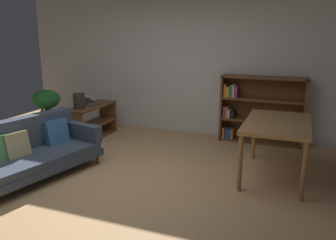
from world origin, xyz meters
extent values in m
plane|color=tan|center=(0.00, 0.00, 0.00)|extent=(8.16, 8.16, 0.00)
cube|color=silver|center=(0.00, 2.70, 1.35)|extent=(6.80, 0.10, 2.70)
cylinder|color=#56351E|center=(-0.66, 0.55, 0.07)|extent=(0.04, 0.04, 0.13)
cylinder|color=#56351E|center=(-1.33, 0.69, 0.07)|extent=(0.04, 0.04, 0.13)
cube|color=#384251|center=(-1.17, -0.17, 0.18)|extent=(1.16, 1.90, 0.10)
cube|color=#384251|center=(-1.17, -0.17, 0.28)|extent=(1.12, 1.83, 0.10)
cube|color=#384251|center=(-1.47, -0.10, 0.55)|extent=(0.54, 1.70, 0.44)
cube|color=#384251|center=(-0.99, 0.63, 0.45)|extent=(0.78, 0.30, 0.24)
cube|color=tan|center=(-1.34, -0.31, 0.48)|extent=(0.28, 0.36, 0.35)
cube|color=#336093|center=(-1.22, 0.34, 0.49)|extent=(0.25, 0.39, 0.37)
cube|color=brown|center=(-1.46, 2.19, 0.31)|extent=(0.37, 0.04, 0.62)
cube|color=brown|center=(-1.46, 1.09, 0.31)|extent=(0.37, 0.04, 0.62)
cube|color=brown|center=(-1.46, 1.64, 0.26)|extent=(0.37, 1.11, 0.04)
cube|color=brown|center=(-1.46, 1.64, 0.60)|extent=(0.37, 1.15, 0.04)
cube|color=brown|center=(-1.46, 1.64, 0.02)|extent=(0.37, 1.11, 0.04)
cube|color=#333338|center=(-1.46, 1.70, 0.62)|extent=(0.26, 0.37, 0.02)
cube|color=black|center=(-1.65, 1.74, 0.66)|extent=(0.24, 0.35, 0.07)
cylinder|color=#2D2823|center=(-1.50, 1.34, 0.75)|extent=(0.20, 0.20, 0.26)
cylinder|color=slate|center=(-1.50, 1.34, 0.80)|extent=(0.11, 0.11, 0.01)
cylinder|color=#9E9389|center=(-2.32, 1.47, 0.09)|extent=(0.27, 0.27, 0.19)
cylinder|color=#287A33|center=(-2.24, 1.48, 0.43)|extent=(0.19, 0.07, 0.49)
cylinder|color=#287A33|center=(-2.29, 1.53, 0.36)|extent=(0.11, 0.17, 0.37)
cylinder|color=#287A33|center=(-2.37, 1.53, 0.35)|extent=(0.16, 0.17, 0.36)
cylinder|color=#287A33|center=(-2.47, 1.50, 0.47)|extent=(0.35, 0.12, 0.59)
cylinder|color=#287A33|center=(-2.35, 1.43, 0.40)|extent=(0.12, 0.14, 0.43)
cylinder|color=#287A33|center=(-2.30, 1.39, 0.41)|extent=(0.08, 0.20, 0.45)
ellipsoid|color=#287A33|center=(-2.32, 1.47, 0.70)|extent=(0.50, 0.50, 0.35)
cylinder|color=olive|center=(1.46, 1.63, 0.36)|extent=(0.06, 0.06, 0.72)
cylinder|color=olive|center=(1.46, 0.41, 0.36)|extent=(0.06, 0.06, 0.72)
cylinder|color=olive|center=(2.18, 1.63, 0.36)|extent=(0.06, 0.06, 0.72)
cylinder|color=olive|center=(2.18, 0.41, 0.36)|extent=(0.06, 0.06, 0.72)
cube|color=olive|center=(1.82, 1.02, 0.75)|extent=(0.82, 1.32, 0.05)
cube|color=brown|center=(0.76, 2.49, 0.59)|extent=(0.04, 0.30, 1.17)
cube|color=brown|center=(2.15, 2.49, 0.59)|extent=(0.04, 0.30, 1.17)
cube|color=brown|center=(1.46, 2.49, 1.16)|extent=(1.43, 0.30, 0.04)
cube|color=brown|center=(1.46, 2.49, 0.02)|extent=(1.43, 0.30, 0.04)
cube|color=brown|center=(1.46, 2.62, 0.59)|extent=(1.39, 0.04, 1.17)
cube|color=brown|center=(1.46, 2.49, 0.40)|extent=(1.39, 0.29, 0.04)
cube|color=brown|center=(1.46, 2.49, 0.78)|extent=(1.39, 0.29, 0.04)
cube|color=orange|center=(0.82, 2.47, 0.13)|extent=(0.04, 0.23, 0.18)
cube|color=#2D5199|center=(0.88, 2.46, 0.12)|extent=(0.07, 0.18, 0.17)
cube|color=#2D5199|center=(0.94, 2.46, 0.13)|extent=(0.04, 0.19, 0.18)
cube|color=orange|center=(0.98, 2.47, 0.12)|extent=(0.03, 0.23, 0.16)
cube|color=#993884|center=(0.82, 2.46, 0.52)|extent=(0.04, 0.20, 0.20)
cube|color=orange|center=(0.86, 2.46, 0.51)|extent=(0.04, 0.19, 0.19)
cube|color=silver|center=(0.90, 2.46, 0.49)|extent=(0.04, 0.18, 0.14)
cube|color=black|center=(0.96, 2.46, 0.49)|extent=(0.07, 0.20, 0.14)
cube|color=orange|center=(0.82, 2.46, 0.91)|extent=(0.03, 0.20, 0.23)
cube|color=gold|center=(0.87, 2.46, 0.88)|extent=(0.06, 0.21, 0.18)
cube|color=#337F47|center=(0.93, 2.46, 0.90)|extent=(0.04, 0.19, 0.22)
cube|color=silver|center=(0.97, 2.46, 0.90)|extent=(0.03, 0.20, 0.22)
cube|color=#993884|center=(1.02, 2.47, 0.89)|extent=(0.05, 0.24, 0.19)
camera|label=1|loc=(2.08, -3.59, 1.91)|focal=37.13mm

